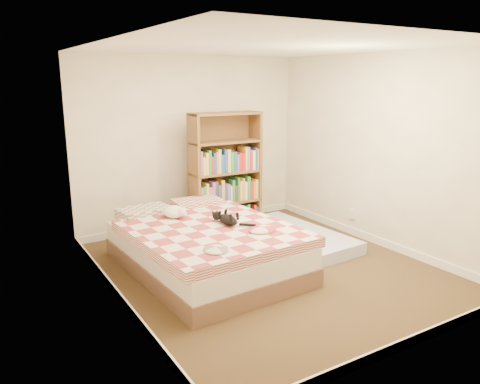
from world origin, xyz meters
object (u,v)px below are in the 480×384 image
bookshelf (225,189)px  bed (204,246)px  floor_mattress (296,236)px  white_dog (175,212)px  black_cat (227,219)px

bookshelf → bed: bearing=-128.5°
floor_mattress → white_dog: bearing=168.4°
bookshelf → black_cat: bearing=-117.9°
floor_mattress → white_dog: (-1.67, 0.23, 0.54)m
bed → floor_mattress: bearing=3.3°
bed → bookshelf: 1.50m
bookshelf → black_cat: (-0.70, -1.28, -0.01)m
bookshelf → floor_mattress: bookshelf is taller
bookshelf → floor_mattress: bearing=-58.6°
black_cat → white_dog: size_ratio=1.57×
floor_mattress → white_dog: size_ratio=4.84×
bookshelf → black_cat: size_ratio=3.00×
floor_mattress → white_dog: white_dog is taller
bed → black_cat: black_cat is taller
bed → white_dog: white_dog is taller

